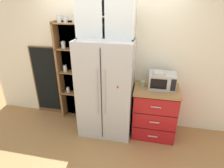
# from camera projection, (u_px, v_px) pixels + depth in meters

# --- Properties ---
(ground_plane) EXTENTS (10.83, 10.83, 0.00)m
(ground_plane) POSITION_uv_depth(u_px,v_px,m) (107.00, 128.00, 3.63)
(ground_plane) COLOR #9E7042
(wall_back_cream) EXTENTS (5.12, 0.10, 2.55)m
(wall_back_cream) POSITION_uv_depth(u_px,v_px,m) (111.00, 59.00, 3.46)
(wall_back_cream) COLOR silver
(wall_back_cream) RESTS_ON ground
(refrigerator) EXTENTS (0.93, 0.72, 1.73)m
(refrigerator) POSITION_uv_depth(u_px,v_px,m) (106.00, 88.00, 3.27)
(refrigerator) COLOR #B7BABF
(refrigerator) RESTS_ON ground
(pantry_shelf_column) EXTENTS (0.55, 0.25, 2.06)m
(pantry_shelf_column) POSITION_uv_depth(u_px,v_px,m) (72.00, 70.00, 3.62)
(pantry_shelf_column) COLOR brown
(pantry_shelf_column) RESTS_ON ground
(counter_cabinet) EXTENTS (0.76, 0.63, 0.92)m
(counter_cabinet) POSITION_uv_depth(u_px,v_px,m) (154.00, 111.00, 3.32)
(counter_cabinet) COLOR #A8161C
(counter_cabinet) RESTS_ON ground
(microwave) EXTENTS (0.44, 0.33, 0.26)m
(microwave) POSITION_uv_depth(u_px,v_px,m) (162.00, 80.00, 3.11)
(microwave) COLOR #B7BABF
(microwave) RESTS_ON counter_cabinet
(coffee_maker) EXTENTS (0.17, 0.20, 0.31)m
(coffee_maker) POSITION_uv_depth(u_px,v_px,m) (158.00, 80.00, 3.07)
(coffee_maker) COLOR #B7B7BC
(coffee_maker) RESTS_ON counter_cabinet
(mug_sage) EXTENTS (0.11, 0.08, 0.08)m
(mug_sage) POSITION_uv_depth(u_px,v_px,m) (143.00, 83.00, 3.21)
(mug_sage) COLOR #8CA37F
(mug_sage) RESTS_ON counter_cabinet
(bottle_cobalt) EXTENTS (0.07, 0.07, 0.28)m
(bottle_cobalt) POSITION_uv_depth(u_px,v_px,m) (158.00, 83.00, 3.04)
(bottle_cobalt) COLOR navy
(bottle_cobalt) RESTS_ON counter_cabinet
(upper_cabinet) EXTENTS (0.89, 0.32, 0.67)m
(upper_cabinet) POSITION_uv_depth(u_px,v_px,m) (106.00, 16.00, 2.82)
(upper_cabinet) COLOR silver
(upper_cabinet) RESTS_ON refrigerator
(chalkboard_menu) EXTENTS (0.60, 0.04, 1.47)m
(chalkboard_menu) POSITION_uv_depth(u_px,v_px,m) (47.00, 81.00, 3.87)
(chalkboard_menu) COLOR brown
(chalkboard_menu) RESTS_ON ground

